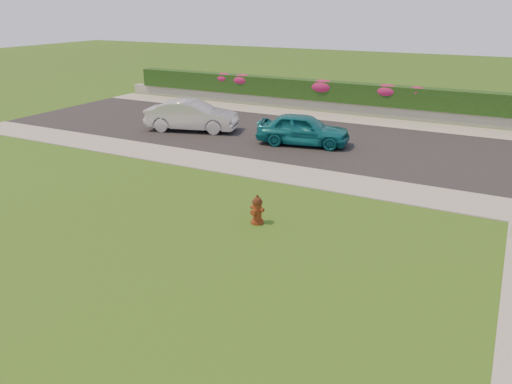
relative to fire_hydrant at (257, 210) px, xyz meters
The scene contains 14 objects.
ground 4.69m from the fire_hydrant, 86.02° to the right, with size 120.00×120.00×0.00m, color black.
street_far 10.45m from the fire_hydrant, 116.59° to the left, with size 26.00×8.00×0.04m, color black.
sidewalk_far 7.16m from the fire_hydrant, 142.60° to the left, with size 24.00×2.00×0.04m, color gray.
sidewalk_beyond 14.36m from the fire_hydrant, 92.70° to the left, with size 34.00×2.00×0.04m, color gray.
retaining_wall 15.85m from the fire_hydrant, 92.44° to the left, with size 34.00×0.40×0.60m, color gray.
hedge 15.97m from the fire_hydrant, 92.43° to the left, with size 32.00×0.90×1.10m, color black.
fire_hydrant is the anchor object (origin of this frame).
sedan_teal 8.56m from the fire_hydrant, 103.83° to the left, with size 1.61×4.01×1.37m, color #0E616C.
sedan_silver 11.36m from the fire_hydrant, 133.47° to the left, with size 1.54×4.41×1.45m, color #ADB1B5.
flower_clump_a 19.05m from the fire_hydrant, 123.60° to the left, with size 1.25×0.80×0.62m, color #A21B55.
flower_clump_b 18.36m from the fire_hydrant, 120.25° to the left, with size 1.39×0.89×0.69m, color #A21B55.
flower_clump_c 16.36m from the fire_hydrant, 104.06° to the left, with size 1.55×1.00×0.78m, color #A21B55.
flower_clump_d 15.88m from the fire_hydrant, 91.10° to the left, with size 1.42×0.91×0.71m, color #A21B55.
flower_clump_e 15.93m from the fire_hydrant, 85.41° to the left, with size 1.11×0.71×0.56m, color #A21B55.
Camera 1 is at (5.60, -6.79, 5.82)m, focal length 35.00 mm.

